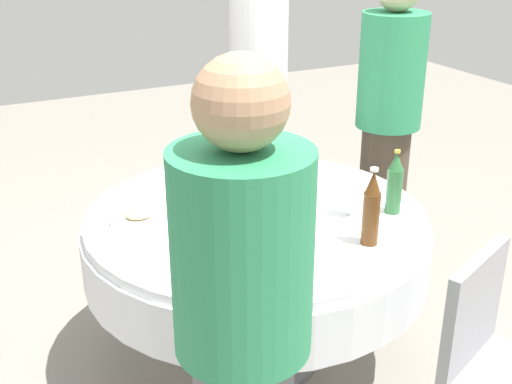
# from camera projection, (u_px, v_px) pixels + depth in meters

# --- Properties ---
(ground_plane) EXTENTS (10.00, 10.00, 0.00)m
(ground_plane) POSITION_uv_depth(u_px,v_px,m) (256.00, 358.00, 3.04)
(ground_plane) COLOR gray
(dining_table) EXTENTS (1.45, 1.45, 0.74)m
(dining_table) POSITION_uv_depth(u_px,v_px,m) (256.00, 244.00, 2.80)
(dining_table) COLOR white
(dining_table) RESTS_ON ground_plane
(bottle_green_rear) EXTENTS (0.06, 0.06, 0.26)m
(bottle_green_rear) POSITION_uv_depth(u_px,v_px,m) (233.00, 231.00, 2.31)
(bottle_green_rear) COLOR #2D6B38
(bottle_green_rear) RESTS_ON dining_table
(bottle_green_west) EXTENTS (0.07, 0.07, 0.27)m
(bottle_green_west) POSITION_uv_depth(u_px,v_px,m) (395.00, 184.00, 2.70)
(bottle_green_west) COLOR #2D6B38
(bottle_green_west) RESTS_ON dining_table
(bottle_brown_near) EXTENTS (0.07, 0.07, 0.31)m
(bottle_brown_near) POSITION_uv_depth(u_px,v_px,m) (371.00, 209.00, 2.43)
(bottle_brown_near) COLOR #593314
(bottle_brown_near) RESTS_ON dining_table
(bottle_brown_mid) EXTENTS (0.07, 0.07, 0.30)m
(bottle_brown_mid) POSITION_uv_depth(u_px,v_px,m) (249.00, 204.00, 2.49)
(bottle_brown_mid) COLOR #593314
(bottle_brown_mid) RESTS_ON dining_table
(bottle_amber_far) EXTENTS (0.06, 0.06, 0.27)m
(bottle_amber_far) POSITION_uv_depth(u_px,v_px,m) (194.00, 172.00, 2.82)
(bottle_amber_far) COLOR #8C5619
(bottle_amber_far) RESTS_ON dining_table
(wine_glass_mid) EXTENTS (0.07, 0.07, 0.15)m
(wine_glass_mid) POSITION_uv_depth(u_px,v_px,m) (260.00, 187.00, 2.72)
(wine_glass_mid) COLOR white
(wine_glass_mid) RESTS_ON dining_table
(wine_glass_far) EXTENTS (0.07, 0.07, 0.14)m
(wine_glass_far) POSITION_uv_depth(u_px,v_px,m) (350.00, 193.00, 2.67)
(wine_glass_far) COLOR white
(wine_glass_far) RESTS_ON dining_table
(plate_east) EXTENTS (0.24, 0.24, 0.04)m
(plate_east) POSITION_uv_depth(u_px,v_px,m) (139.00, 218.00, 2.67)
(plate_east) COLOR white
(plate_east) RESTS_ON dining_table
(plate_outer) EXTENTS (0.22, 0.22, 0.02)m
(plate_outer) POSITION_uv_depth(u_px,v_px,m) (356.00, 185.00, 2.99)
(plate_outer) COLOR white
(plate_outer) RESTS_ON dining_table
(spoon_west) EXTENTS (0.06, 0.18, 0.00)m
(spoon_west) POSITION_uv_depth(u_px,v_px,m) (260.00, 178.00, 3.09)
(spoon_west) COLOR silver
(spoon_west) RESTS_ON dining_table
(folded_napkin) EXTENTS (0.18, 0.18, 0.02)m
(folded_napkin) POSITION_uv_depth(u_px,v_px,m) (208.00, 211.00, 2.73)
(folded_napkin) COLOR white
(folded_napkin) RESTS_ON dining_table
(person_rear) EXTENTS (0.34, 0.34, 1.69)m
(person_rear) POSITION_uv_depth(u_px,v_px,m) (259.00, 94.00, 3.94)
(person_rear) COLOR #26262B
(person_rear) RESTS_ON ground_plane
(person_west) EXTENTS (0.34, 0.34, 1.63)m
(person_west) POSITION_uv_depth(u_px,v_px,m) (243.00, 359.00, 1.66)
(person_west) COLOR slate
(person_west) RESTS_ON ground_plane
(person_mid) EXTENTS (0.34, 0.34, 1.66)m
(person_mid) POSITION_uv_depth(u_px,v_px,m) (388.00, 122.00, 3.47)
(person_mid) COLOR #4C3F33
(person_mid) RESTS_ON ground_plane
(chair_front) EXTENTS (0.52, 0.52, 0.87)m
(chair_front) POSITION_uv_depth(u_px,v_px,m) (496.00, 358.00, 2.20)
(chair_front) COLOR #99999E
(chair_front) RESTS_ON ground_plane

